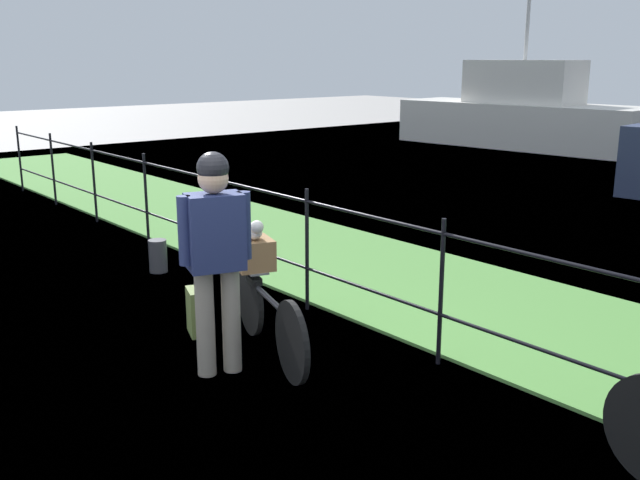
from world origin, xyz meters
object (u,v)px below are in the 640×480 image
(wooden_crate, at_px, (253,253))
(moored_boat_mid, at_px, (521,115))
(bicycle_main, at_px, (269,316))
(backpack_on_paving, at_px, (199,311))
(mooring_bollard, at_px, (158,256))
(cyclist_person, at_px, (216,245))
(terrier_dog, at_px, (253,230))

(wooden_crate, height_order, moored_boat_mid, moored_boat_mid)
(bicycle_main, relative_size, backpack_on_paving, 4.01)
(wooden_crate, distance_m, moored_boat_mid, 14.93)
(bicycle_main, relative_size, mooring_bollard, 4.39)
(bicycle_main, distance_m, mooring_bollard, 2.72)
(cyclist_person, bearing_deg, mooring_bollard, 161.74)
(terrier_dog, height_order, backpack_on_paving, terrier_dog)
(backpack_on_paving, bearing_deg, moored_boat_mid, -44.57)
(bicycle_main, relative_size, moored_boat_mid, 0.24)
(terrier_dog, relative_size, backpack_on_paving, 0.81)
(bicycle_main, height_order, terrier_dog, terrier_dog)
(terrier_dog, bearing_deg, mooring_bollard, 172.51)
(terrier_dog, bearing_deg, bicycle_main, -17.40)
(backpack_on_paving, height_order, mooring_bollard, backpack_on_paving)
(moored_boat_mid, bearing_deg, mooring_bollard, -71.23)
(cyclist_person, relative_size, mooring_bollard, 4.60)
(wooden_crate, relative_size, terrier_dog, 1.04)
(cyclist_person, relative_size, moored_boat_mid, 0.25)
(mooring_bollard, bearing_deg, wooden_crate, -7.39)
(cyclist_person, bearing_deg, moored_boat_mid, 117.16)
(bicycle_main, bearing_deg, cyclist_person, -86.62)
(cyclist_person, distance_m, mooring_bollard, 2.97)
(bicycle_main, distance_m, cyclist_person, 0.83)
(bicycle_main, xyz_separation_m, cyclist_person, (0.03, -0.48, 0.67))
(bicycle_main, distance_m, terrier_dog, 0.72)
(cyclist_person, distance_m, moored_boat_mid, 15.64)
(wooden_crate, bearing_deg, backpack_on_paving, -143.29)
(mooring_bollard, bearing_deg, terrier_dog, -7.49)
(wooden_crate, height_order, terrier_dog, terrier_dog)
(cyclist_person, relative_size, backpack_on_paving, 4.21)
(bicycle_main, bearing_deg, terrier_dog, 162.60)
(wooden_crate, distance_m, backpack_on_paving, 0.75)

